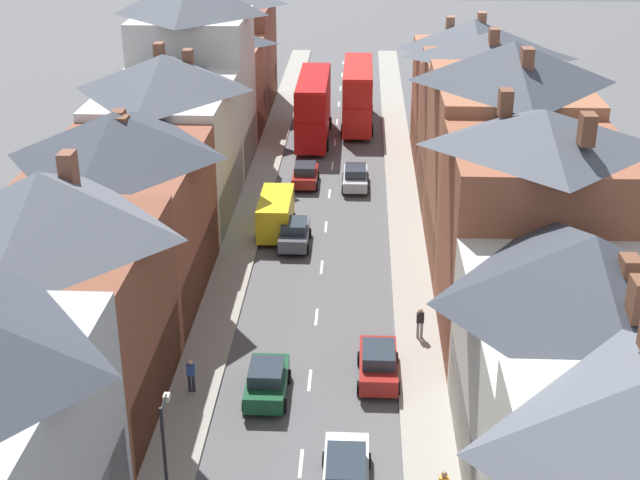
% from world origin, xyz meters
% --- Properties ---
extents(pavement_left, '(2.20, 104.00, 0.14)m').
position_xyz_m(pavement_left, '(-5.10, 38.00, 0.07)').
color(pavement_left, gray).
rests_on(pavement_left, ground).
extents(pavement_right, '(2.20, 104.00, 0.14)m').
position_xyz_m(pavement_right, '(5.10, 38.00, 0.07)').
color(pavement_right, gray).
rests_on(pavement_right, ground).
extents(centre_line_dashes, '(0.14, 97.80, 0.01)m').
position_xyz_m(centre_line_dashes, '(0.00, 36.00, 0.01)').
color(centre_line_dashes, silver).
rests_on(centre_line_dashes, ground).
extents(terrace_row_left, '(8.00, 82.17, 14.10)m').
position_xyz_m(terrace_row_left, '(-10.18, 29.30, 5.58)').
color(terrace_row_left, brown).
rests_on(terrace_row_left, ground).
extents(terrace_row_right, '(8.00, 67.34, 12.96)m').
position_xyz_m(terrace_row_right, '(10.18, 21.78, 5.67)').
color(terrace_row_right, silver).
rests_on(terrace_row_right, ground).
extents(double_decker_bus_lead, '(2.74, 10.80, 5.30)m').
position_xyz_m(double_decker_bus_lead, '(1.79, 58.99, 2.82)').
color(double_decker_bus_lead, red).
rests_on(double_decker_bus_lead, ground).
extents(double_decker_bus_mid_street, '(2.74, 10.80, 5.30)m').
position_xyz_m(double_decker_bus_mid_street, '(-1.81, 54.69, 2.82)').
color(double_decker_bus_mid_street, '#B70F0F').
rests_on(double_decker_bus_mid_street, ground).
extents(car_near_silver, '(1.90, 4.55, 1.59)m').
position_xyz_m(car_near_silver, '(1.80, 10.43, 0.81)').
color(car_near_silver, silver).
rests_on(car_near_silver, ground).
extents(car_parked_left_a, '(1.90, 4.58, 1.63)m').
position_xyz_m(car_parked_left_a, '(-3.10, 67.89, 0.82)').
color(car_parked_left_a, silver).
rests_on(car_parked_left_a, ground).
extents(car_parked_right_a, '(1.90, 3.80, 1.66)m').
position_xyz_m(car_parked_right_a, '(-1.80, 16.59, 0.83)').
color(car_parked_right_a, '#144728').
rests_on(car_parked_right_a, ground).
extents(car_mid_black, '(1.90, 3.80, 1.63)m').
position_xyz_m(car_mid_black, '(-1.80, 43.63, 0.82)').
color(car_mid_black, maroon).
rests_on(car_mid_black, ground).
extents(car_parked_left_b, '(1.90, 3.97, 1.70)m').
position_xyz_m(car_parked_left_b, '(-1.80, 32.96, 0.85)').
color(car_parked_left_b, '#4C515B').
rests_on(car_parked_left_b, ground).
extents(car_mid_white, '(1.90, 4.34, 1.62)m').
position_xyz_m(car_mid_white, '(1.80, 43.35, 0.82)').
color(car_mid_white, '#B7BABF').
rests_on(car_mid_white, ground).
extents(car_far_grey, '(1.90, 4.05, 1.70)m').
position_xyz_m(car_far_grey, '(3.10, 18.25, 0.85)').
color(car_far_grey, maroon).
rests_on(car_far_grey, ground).
extents(delivery_van, '(2.20, 5.20, 2.41)m').
position_xyz_m(delivery_van, '(-3.10, 34.89, 1.34)').
color(delivery_van, yellow).
rests_on(delivery_van, ground).
extents(pedestrian_mid_left, '(0.36, 0.22, 1.61)m').
position_xyz_m(pedestrian_mid_left, '(-5.15, 16.65, 1.03)').
color(pedestrian_mid_left, '#23232D').
rests_on(pedestrian_mid_left, pavement_left).
extents(pedestrian_mid_right, '(0.36, 0.22, 1.61)m').
position_xyz_m(pedestrian_mid_right, '(5.19, 21.91, 1.03)').
color(pedestrian_mid_right, gray).
rests_on(pedestrian_mid_right, pavement_right).
extents(street_lamp, '(0.20, 1.12, 5.50)m').
position_xyz_m(street_lamp, '(-4.25, 7.73, 3.24)').
color(street_lamp, black).
rests_on(street_lamp, ground).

